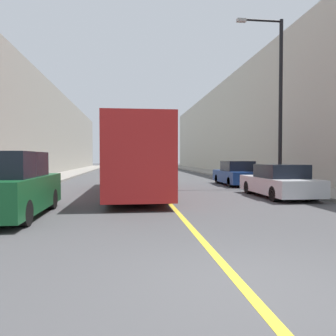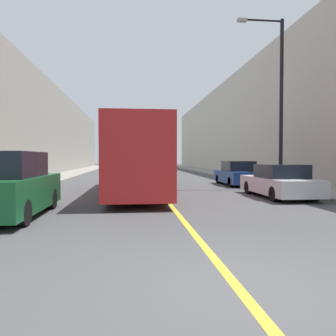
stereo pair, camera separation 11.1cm
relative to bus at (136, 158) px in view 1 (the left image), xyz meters
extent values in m
plane|color=#474749|center=(1.21, -11.70, -1.75)|extent=(200.00, 200.00, 0.00)
cube|color=gray|center=(-6.61, 18.30, -1.67)|extent=(2.92, 72.00, 0.15)
cube|color=gray|center=(9.03, 18.30, -1.67)|extent=(2.92, 72.00, 0.15)
cube|color=gray|center=(-10.07, 18.30, 2.90)|extent=(4.00, 72.00, 9.29)
cube|color=#B7B2A3|center=(12.49, 18.30, 3.59)|extent=(4.00, 72.00, 10.67)
cube|color=gold|center=(1.21, 18.30, -1.74)|extent=(0.16, 72.00, 0.01)
cube|color=#AD1E1E|center=(0.00, 0.01, 0.03)|extent=(2.44, 11.35, 2.99)
cube|color=black|center=(0.00, -5.64, 0.55)|extent=(2.08, 0.04, 1.35)
cylinder|color=black|center=(-0.95, -3.51, -1.28)|extent=(0.54, 0.93, 0.93)
cylinder|color=black|center=(0.95, -3.51, -1.28)|extent=(0.54, 0.93, 0.93)
cylinder|color=black|center=(-0.95, 3.53, -1.28)|extent=(0.54, 0.93, 0.93)
cylinder|color=black|center=(0.95, 3.53, -1.28)|extent=(0.54, 0.93, 0.93)
cube|color=#145128|center=(-3.82, -5.94, -1.05)|extent=(2.02, 4.65, 0.98)
cube|color=black|center=(-3.82, -6.17, -0.20)|extent=(1.77, 2.56, 0.73)
cylinder|color=black|center=(-3.04, -7.38, -1.41)|extent=(0.44, 0.68, 0.68)
cylinder|color=black|center=(-4.61, -4.49, -1.41)|extent=(0.44, 0.68, 0.68)
cylinder|color=black|center=(-3.04, -4.49, -1.41)|extent=(0.44, 0.68, 0.68)
cube|color=silver|center=(6.23, -2.16, -1.22)|extent=(1.90, 4.69, 0.68)
cube|color=black|center=(6.23, -2.39, -0.58)|extent=(1.67, 2.11, 0.58)
cube|color=black|center=(6.23, -4.47, -1.10)|extent=(1.61, 0.04, 0.31)
cylinder|color=black|center=(5.49, -3.61, -1.44)|extent=(0.42, 0.62, 0.62)
cylinder|color=black|center=(6.97, -3.61, -1.44)|extent=(0.42, 0.62, 0.62)
cylinder|color=black|center=(5.49, -0.70, -1.44)|extent=(0.42, 0.62, 0.62)
cylinder|color=black|center=(6.97, -0.70, -1.44)|extent=(0.42, 0.62, 0.62)
cube|color=navy|center=(6.41, 4.19, -1.19)|extent=(1.86, 4.53, 0.73)
cube|color=black|center=(6.41, 3.96, -0.52)|extent=(1.63, 2.04, 0.62)
cube|color=black|center=(6.41, 1.96, -1.07)|extent=(1.58, 0.04, 0.33)
cylinder|color=black|center=(5.69, 2.79, -1.44)|extent=(0.41, 0.62, 0.62)
cylinder|color=black|center=(7.14, 2.79, -1.44)|extent=(0.41, 0.62, 0.62)
cylinder|color=black|center=(5.69, 5.59, -1.44)|extent=(0.41, 0.62, 0.62)
cylinder|color=black|center=(7.14, 5.59, -1.44)|extent=(0.41, 0.62, 0.62)
cylinder|color=black|center=(7.87, 1.12, 2.93)|extent=(0.20, 0.20, 9.06)
cylinder|color=black|center=(6.75, 1.12, 7.36)|extent=(2.24, 0.12, 0.12)
cube|color=#999993|center=(5.63, 1.12, 7.31)|extent=(0.50, 0.24, 0.16)
camera|label=1|loc=(-0.30, -15.94, -0.01)|focal=35.00mm
camera|label=2|loc=(-0.19, -15.95, -0.01)|focal=35.00mm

